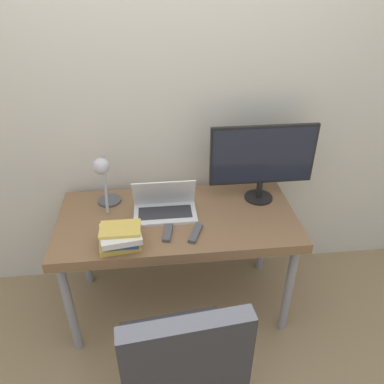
{
  "coord_description": "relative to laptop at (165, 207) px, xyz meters",
  "views": [
    {
      "loc": [
        -0.1,
        -1.42,
        1.98
      ],
      "look_at": [
        0.08,
        0.3,
        0.9
      ],
      "focal_mm": 35.0,
      "sensor_mm": 36.0,
      "label": 1
    }
  ],
  "objects": [
    {
      "name": "office_chair",
      "position": [
        0.02,
        -0.89,
        -0.2
      ],
      "size": [
        0.58,
        0.59,
        1.0
      ],
      "color": "black",
      "rests_on": "ground_plane"
    },
    {
      "name": "monitor",
      "position": [
        0.58,
        0.1,
        0.23
      ],
      "size": [
        0.62,
        0.17,
        0.48
      ],
      "color": "black",
      "rests_on": "desk"
    },
    {
      "name": "book_stack",
      "position": [
        -0.24,
        -0.27,
        0.01
      ],
      "size": [
        0.23,
        0.21,
        0.11
      ],
      "color": "gold",
      "rests_on": "desk"
    },
    {
      "name": "desk_lamp",
      "position": [
        -0.33,
        0.06,
        0.18
      ],
      "size": [
        0.14,
        0.26,
        0.36
      ],
      "color": "#4C4C51",
      "rests_on": "desk"
    },
    {
      "name": "ground_plane",
      "position": [
        0.07,
        -0.37,
        -0.76
      ],
      "size": [
        12.0,
        12.0,
        0.0
      ],
      "primitive_type": "plane",
      "color": "#937A56"
    },
    {
      "name": "tv_remote",
      "position": [
        0.01,
        -0.2,
        -0.03
      ],
      "size": [
        0.07,
        0.14,
        0.02
      ],
      "color": "#4C4C51",
      "rests_on": "desk"
    },
    {
      "name": "wall_back",
      "position": [
        0.07,
        0.36,
        0.54
      ],
      "size": [
        8.0,
        0.05,
        2.6
      ],
      "color": "beige",
      "rests_on": "ground_plane"
    },
    {
      "name": "media_remote",
      "position": [
        0.15,
        -0.22,
        -0.03
      ],
      "size": [
        0.1,
        0.16,
        0.02
      ],
      "color": "#4C4C51",
      "rests_on": "desk"
    },
    {
      "name": "desk",
      "position": [
        0.07,
        -0.04,
        -0.11
      ],
      "size": [
        1.37,
        0.66,
        0.72
      ],
      "color": "brown",
      "rests_on": "ground_plane"
    },
    {
      "name": "laptop",
      "position": [
        0.0,
        0.0,
        0.0
      ],
      "size": [
        0.36,
        0.21,
        0.21
      ],
      "color": "silver",
      "rests_on": "desk"
    }
  ]
}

